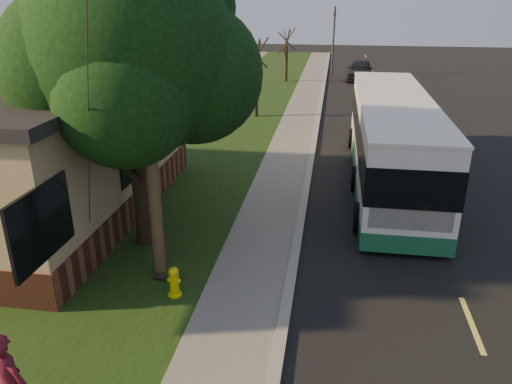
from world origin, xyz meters
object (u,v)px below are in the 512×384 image
Objects in this scene: utility_pole at (145,90)px; transit_bus at (391,139)px; leafy_tree at (134,55)px; skateboarder at (9,383)px; bare_tree_far at (286,56)px; distant_car at (360,70)px; skateboard_spare at (169,278)px; fire_hydrant at (174,282)px; bare_tree_near at (256,79)px; traffic_signal at (334,36)px; dumpster at (100,150)px.

transit_bus is at bearing 50.22° from utility_pole.
skateboarder is at bearing -88.25° from leafy_tree.
utility_pole is 10.18m from transit_bus.
transit_bus is at bearing -74.59° from bare_tree_far.
distant_car is at bearing 76.73° from leafy_tree.
utility_pole is 12.27× the size of skateboard_spare.
utility_pole is (-0.71, 0.99, 4.20)m from fire_hydrant.
skateboarder is (-1.37, -4.04, 0.55)m from fire_hydrant.
bare_tree_near reaches higher than bare_tree_far.
transit_bus is 23.41m from distant_car.
traffic_signal is 3.87m from distant_car.
transit_bus is at bearing 56.90° from fire_hydrant.
traffic_signal reaches higher than skateboard_spare.
skateboard_spare is (0.35, -0.38, -4.51)m from utility_pole.
leafy_tree reaches higher than bare_tree_far.
leafy_tree reaches higher than fire_hydrant.
bare_tree_far is 5.44m from traffic_signal.
bare_tree_near is 16.52m from traffic_signal.
distant_car is at bearing 90.50° from transit_bus.
traffic_signal is 3.03× the size of skateboarder.
distant_car reaches higher than dumpster.
leafy_tree is 8.71m from dumpster.
leafy_tree is 1.63× the size of distant_car.
skateboard_spare is at bearing 120.12° from fire_hydrant.
skateboarder is 36.54m from distant_car.
traffic_signal is 26.94m from dumpster.
skateboard_spare is at bearing -55.80° from dumpster.
leafy_tree is 4.64× the size of dumpster.
dumpster is at bearing -104.41° from bare_tree_far.
bare_tree_near is 17.51m from skateboard_spare.
bare_tree_far is 2.40× the size of dumpster.
dumpster is 25.72m from distant_car.
skateboard_spare is 31.78m from distant_car.
utility_pole is 17.19m from bare_tree_near.
distant_car is (5.33, 31.88, 0.38)m from fire_hydrant.
bare_tree_far is 2.22× the size of skateboarder.
transit_bus is 15.91× the size of skateboard_spare.
skateboard_spare is 0.15× the size of distant_car.
bare_tree_far reaches higher than skateboarder.
dumpster is at bearing -112.17° from distant_car.
fire_hydrant is 18.10m from bare_tree_near.
bare_tree_near is 10.63m from dumpster.
bare_tree_far reaches higher than skateboard_spare.
leafy_tree is 31.76m from traffic_signal.
fire_hydrant is 0.44× the size of dumpster.
transit_bus is at bearing -85.87° from distant_car.
leafy_tree is at bearing -140.59° from transit_bus.
bare_tree_near reaches higher than dumpster.
fire_hydrant is 10.20m from transit_bus.
utility_pole is 2.25× the size of bare_tree_far.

